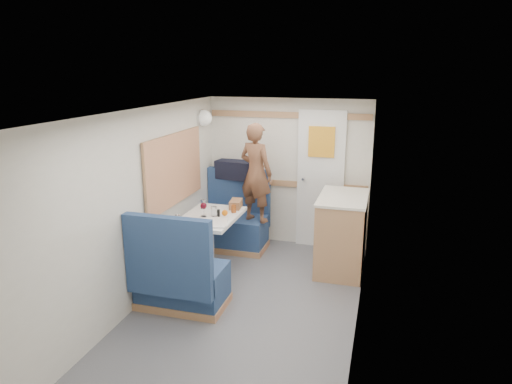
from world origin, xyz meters
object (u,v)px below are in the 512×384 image
(pepper_grinder, at_px, (218,213))
(tray, at_px, (216,223))
(cheese_block, at_px, (201,222))
(wine_glass, at_px, (204,206))
(orange_fruit, at_px, (225,213))
(galley_counter, at_px, (341,232))
(tumbler_right, at_px, (214,211))
(tumbler_left, at_px, (178,220))
(bench_far, at_px, (234,226))
(bench_near, at_px, (180,281))
(beer_glass, at_px, (234,209))
(person, at_px, (256,173))
(bread_loaf, at_px, (236,204))
(tumbler_mid, at_px, (203,204))
(dome_light, at_px, (204,118))
(duffel_bag, at_px, (235,170))
(dinette_table, at_px, (210,228))

(pepper_grinder, bearing_deg, tray, -77.34)
(cheese_block, distance_m, wine_glass, 0.29)
(tray, distance_m, cheese_block, 0.16)
(orange_fruit, bearing_deg, pepper_grinder, 176.51)
(orange_fruit, xyz_separation_m, cheese_block, (-0.16, -0.31, -0.02))
(galley_counter, height_order, tumbler_right, galley_counter)
(wine_glass, bearing_deg, cheese_block, -72.82)
(galley_counter, height_order, tumbler_left, galley_counter)
(bench_far, height_order, tumbler_left, bench_far)
(bench_far, relative_size, galley_counter, 1.14)
(cheese_block, bearing_deg, bench_near, -92.72)
(orange_fruit, relative_size, pepper_grinder, 0.81)
(beer_glass, bearing_deg, pepper_grinder, -121.24)
(person, height_order, tray, person)
(bench_near, relative_size, galley_counter, 1.14)
(person, xyz_separation_m, orange_fruit, (-0.15, -0.76, -0.32))
(tray, relative_size, pepper_grinder, 3.86)
(cheese_block, height_order, wine_glass, wine_glass)
(bench_far, xyz_separation_m, bread_loaf, (0.19, -0.49, 0.47))
(tumbler_left, distance_m, tumbler_mid, 0.62)
(bench_far, height_order, bench_near, same)
(bread_loaf, bearing_deg, dome_light, 140.74)
(dome_light, xyz_separation_m, pepper_grinder, (0.50, -0.85, -0.99))
(wine_glass, bearing_deg, bread_loaf, 59.88)
(bench_far, distance_m, bench_near, 1.73)
(bench_near, bearing_deg, orange_fruit, 77.82)
(duffel_bag, xyz_separation_m, orange_fruit, (0.25, -1.13, -0.25))
(cheese_block, xyz_separation_m, tumbler_left, (-0.25, -0.06, 0.02))
(dome_light, relative_size, pepper_grinder, 2.31)
(orange_fruit, xyz_separation_m, tumbler_right, (-0.13, 0.00, 0.01))
(dome_light, bearing_deg, dinette_table, -65.35)
(bench_far, bearing_deg, cheese_block, -88.75)
(galley_counter, bearing_deg, bench_far, 167.90)
(dome_light, distance_m, tumbler_left, 1.58)
(cheese_block, height_order, beer_glass, beer_glass)
(tray, relative_size, cheese_block, 3.50)
(tumbler_right, bearing_deg, orange_fruit, -1.98)
(galley_counter, distance_m, bread_loaf, 1.32)
(dinette_table, xyz_separation_m, tumbler_left, (-0.23, -0.38, 0.21))
(bench_far, bearing_deg, tumbler_mid, -106.38)
(bench_near, height_order, person, person)
(cheese_block, bearing_deg, tumbler_left, -167.42)
(person, relative_size, wine_glass, 7.60)
(dome_light, relative_size, tumbler_right, 1.72)
(dinette_table, height_order, bread_loaf, bread_loaf)
(tray, bearing_deg, bread_loaf, 87.06)
(bench_near, xyz_separation_m, pepper_grinder, (0.11, 0.86, 0.46))
(galley_counter, bearing_deg, tumbler_left, -151.35)
(bench_near, height_order, galley_counter, bench_near)
(orange_fruit, bearing_deg, dome_light, 123.75)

